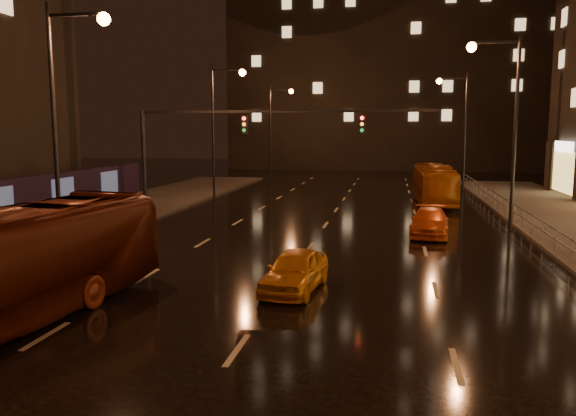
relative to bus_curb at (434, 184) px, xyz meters
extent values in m
plane|color=black|center=(-6.47, -12.68, -1.36)|extent=(140.00, 140.00, 0.00)
cube|color=#38332D|center=(-19.97, -17.68, -1.29)|extent=(7.00, 70.00, 0.15)
cube|color=black|center=(-2.47, 39.32, 16.64)|extent=(44.00, 16.00, 36.00)
cylinder|color=black|center=(-16.07, -12.68, 1.74)|extent=(0.22, 0.22, 6.20)
cube|color=black|center=(-8.47, -12.68, 4.74)|extent=(15.20, 0.14, 0.14)
cube|color=black|center=(-10.47, -12.68, 4.09)|extent=(0.32, 0.18, 0.95)
cube|color=black|center=(-4.47, -12.68, 4.09)|extent=(0.32, 0.18, 0.95)
sphere|color=#FF1E19|center=(-10.47, -12.80, 4.39)|extent=(0.18, 0.18, 0.18)
cylinder|color=#99999E|center=(3.73, 11.32, -0.71)|extent=(0.04, 0.04, 1.00)
cube|color=#99999E|center=(3.73, -14.68, -0.26)|extent=(0.05, 56.00, 0.05)
cube|color=#99999E|center=(3.73, -14.68, -0.66)|extent=(0.05, 56.00, 0.05)
imported|color=#A85010|center=(0.00, 0.00, 0.00)|extent=(2.55, 9.84, 2.72)
imported|color=orange|center=(-5.97, -23.51, -0.70)|extent=(2.00, 4.03, 1.32)
imported|color=#D05013|center=(-1.07, -12.68, -0.71)|extent=(2.20, 4.61, 1.30)
camera|label=1|loc=(-2.99, -40.90, 3.78)|focal=35.00mm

